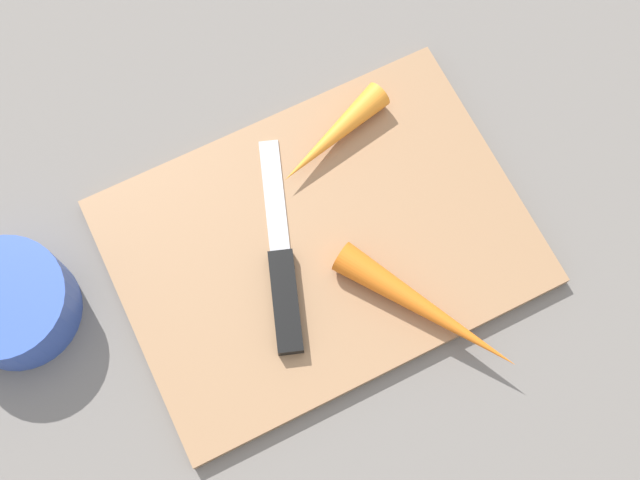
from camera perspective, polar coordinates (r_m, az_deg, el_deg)
The scene contains 6 objects.
ground_plane at distance 0.74m, azimuth 0.00°, elevation -0.29°, with size 1.40×1.40×0.00m, color slate.
cutting_board at distance 0.74m, azimuth 0.00°, elevation -0.14°, with size 0.36×0.26×0.01m, color #99704C.
knife at distance 0.72m, azimuth -2.50°, elevation -3.26°, with size 0.09×0.20×0.01m.
carrot_long at distance 0.71m, azimuth 7.37°, elevation -4.77°, with size 0.03×0.03×0.17m, color orange.
carrot_short at distance 0.76m, azimuth 0.90°, elevation 7.19°, with size 0.03×0.03×0.12m, color orange.
small_bowl at distance 0.75m, azimuth -20.53°, elevation -4.15°, with size 0.11×0.11×0.05m, color #3351B2.
Camera 1 is at (-0.10, -0.20, 0.71)m, focal length 46.32 mm.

